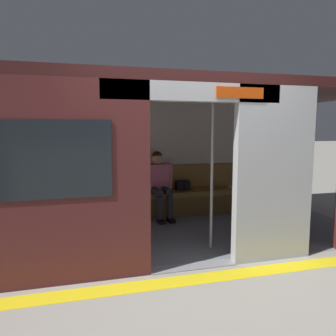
{
  "coord_description": "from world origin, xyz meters",
  "views": [
    {
      "loc": [
        1.19,
        3.34,
        1.58
      ],
      "look_at": [
        -0.05,
        -1.23,
        0.99
      ],
      "focal_mm": 34.6,
      "sensor_mm": 36.0,
      "label": 1
    }
  ],
  "objects": [
    {
      "name": "bench_seat",
      "position": [
        0.0,
        -2.19,
        0.34
      ],
      "size": [
        3.13,
        0.44,
        0.44
      ],
      "color": "olive",
      "rests_on": "ground_plane"
    },
    {
      "name": "person_seated",
      "position": [
        -0.12,
        -2.14,
        0.66
      ],
      "size": [
        0.55,
        0.7,
        1.17
      ],
      "color": "pink",
      "rests_on": "ground_plane"
    },
    {
      "name": "grab_pole_door",
      "position": [
        0.44,
        -0.48,
        1.02
      ],
      "size": [
        0.04,
        0.04,
        2.04
      ],
      "primitive_type": "cylinder",
      "color": "silver",
      "rests_on": "ground_plane"
    },
    {
      "name": "platform_edge_strip",
      "position": [
        0.0,
        0.3,
        0.0
      ],
      "size": [
        8.0,
        0.24,
        0.01
      ],
      "primitive_type": "cube",
      "color": "yellow",
      "rests_on": "ground_plane"
    },
    {
      "name": "ground_plane",
      "position": [
        0.0,
        0.0,
        0.0
      ],
      "size": [
        60.0,
        60.0,
        0.0
      ],
      "primitive_type": "plane",
      "color": "gray"
    },
    {
      "name": "handbag",
      "position": [
        -0.61,
        -2.27,
        0.53
      ],
      "size": [
        0.26,
        0.15,
        0.17
      ],
      "color": "black",
      "rests_on": "bench_seat"
    },
    {
      "name": "train_car",
      "position": [
        0.07,
        -1.19,
        1.45
      ],
      "size": [
        6.4,
        2.7,
        2.18
      ],
      "color": "#ADAFB5",
      "rests_on": "ground_plane"
    },
    {
      "name": "grab_pole_far",
      "position": [
        -0.44,
        -0.51,
        1.02
      ],
      "size": [
        0.04,
        0.04,
        2.04
      ],
      "primitive_type": "cylinder",
      "color": "silver",
      "rests_on": "ground_plane"
    },
    {
      "name": "book",
      "position": [
        0.27,
        -2.24,
        0.46
      ],
      "size": [
        0.17,
        0.24,
        0.03
      ],
      "primitive_type": "cube",
      "rotation": [
        0.0,
        0.0,
        0.11
      ],
      "color": "#26598C",
      "rests_on": "bench_seat"
    }
  ]
}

